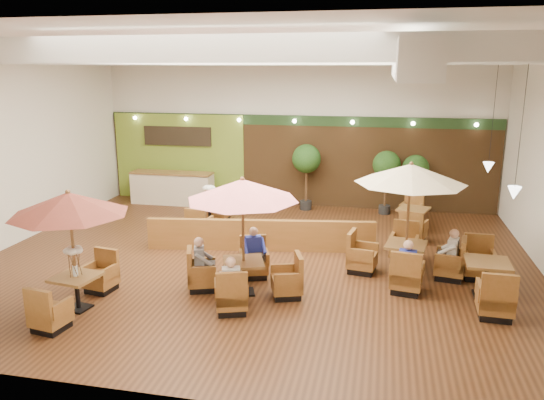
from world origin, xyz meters
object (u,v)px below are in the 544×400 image
(table_0, at_px, (70,220))
(topiary_0, at_px, (306,161))
(diner_0, at_px, (231,278))
(topiary_2, at_px, (415,171))
(service_counter, at_px, (172,188))
(diner_1, at_px, (254,247))
(booth_divider, at_px, (261,235))
(table_2, at_px, (409,200))
(topiary_1, at_px, (387,167))
(table_4, at_px, (486,279))
(table_5, at_px, (413,220))
(diner_2, at_px, (202,258))
(table_1, at_px, (243,215))
(table_3, at_px, (210,214))
(diner_3, at_px, (408,261))
(diner_4, at_px, (451,249))

(table_0, height_order, topiary_0, table_0)
(diner_0, bearing_deg, topiary_2, 47.07)
(topiary_0, distance_m, topiary_2, 3.66)
(service_counter, xyz_separation_m, diner_1, (4.61, -6.22, 0.16))
(table_0, relative_size, diner_0, 3.41)
(diner_0, bearing_deg, booth_divider, 76.58)
(table_2, bearing_deg, topiary_2, 94.86)
(diner_1, bearing_deg, topiary_1, -141.30)
(booth_divider, height_order, table_2, table_2)
(table_4, relative_size, table_5, 1.02)
(table_0, height_order, diner_2, table_0)
(table_1, distance_m, table_3, 5.15)
(table_4, relative_size, diner_3, 3.57)
(diner_2, distance_m, diner_3, 4.54)
(topiary_2, height_order, diner_3, topiary_2)
(diner_4, bearing_deg, diner_1, 115.61)
(topiary_0, relative_size, diner_3, 3.00)
(table_2, bearing_deg, diner_0, -132.48)
(diner_0, bearing_deg, diner_1, 72.38)
(table_1, bearing_deg, service_counter, 103.56)
(topiary_0, xyz_separation_m, diner_3, (3.22, -6.59, -0.97))
(diner_0, distance_m, diner_1, 1.92)
(topiary_1, distance_m, diner_2, 8.42)
(topiary_1, height_order, diner_1, topiary_1)
(diner_1, distance_m, diner_2, 1.36)
(topiary_1, bearing_deg, table_3, -150.87)
(table_3, bearing_deg, diner_3, -25.56)
(table_1, bearing_deg, diner_3, -6.51)
(table_5, bearing_deg, diner_0, -102.45)
(table_5, bearing_deg, diner_3, -75.52)
(booth_divider, relative_size, table_5, 2.31)
(table_0, distance_m, topiary_2, 11.35)
(table_3, distance_m, topiary_0, 4.08)
(topiary_1, bearing_deg, diner_3, -85.59)
(table_4, bearing_deg, table_0, -161.65)
(table_3, xyz_separation_m, table_4, (7.46, -3.52, -0.10))
(booth_divider, bearing_deg, table_0, -132.20)
(table_5, distance_m, diner_3, 4.67)
(table_4, distance_m, topiary_2, 6.67)
(diner_1, bearing_deg, diner_2, 18.77)
(diner_2, bearing_deg, topiary_1, 133.10)
(table_0, relative_size, diner_4, 3.29)
(diner_0, distance_m, diner_4, 5.30)
(booth_divider, xyz_separation_m, diner_0, (0.28, -3.81, 0.31))
(table_4, relative_size, topiary_1, 1.27)
(table_0, bearing_deg, diner_0, 18.37)
(table_3, xyz_separation_m, table_5, (6.11, 0.98, -0.13))
(diner_1, relative_size, diner_4, 0.99)
(table_1, relative_size, topiary_1, 1.26)
(booth_divider, bearing_deg, diner_0, -94.55)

